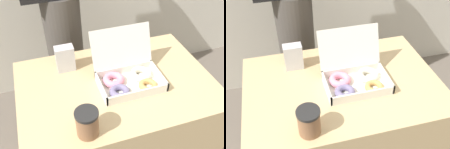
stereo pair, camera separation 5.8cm
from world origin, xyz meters
TOP-DOWN VIEW (x-y plane):
  - table at (0.00, 0.00)m, footprint 0.93×0.64m
  - donut_box at (0.05, -0.02)m, footprint 0.30×0.28m
  - coffee_cup at (-0.20, -0.24)m, footprint 0.09×0.09m
  - napkin_holder at (-0.21, 0.18)m, footprint 0.09×0.06m

SIDE VIEW (x-z plane):
  - table at x=0.00m, z-range 0.00..0.78m
  - donut_box at x=0.05m, z-range 0.70..0.93m
  - coffee_cup at x=-0.20m, z-range 0.78..0.90m
  - napkin_holder at x=-0.21m, z-range 0.78..0.91m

